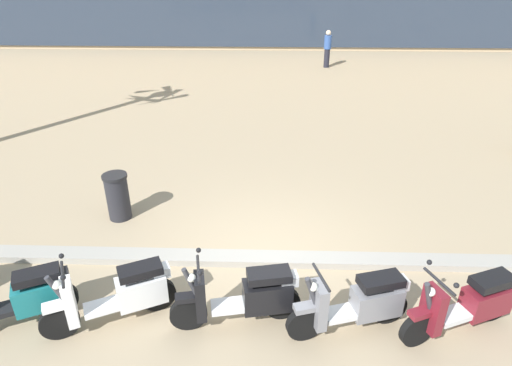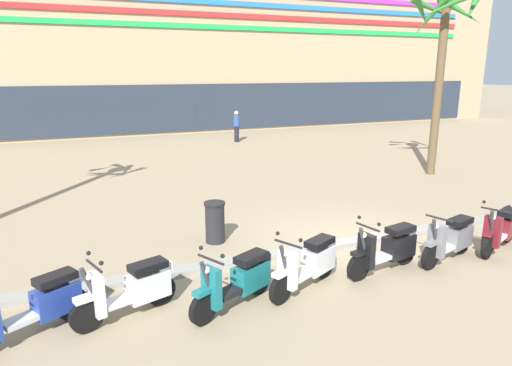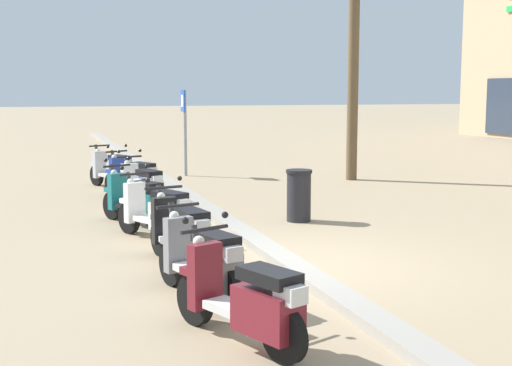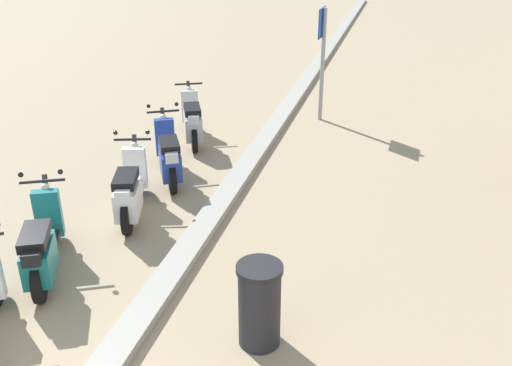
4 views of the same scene
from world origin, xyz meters
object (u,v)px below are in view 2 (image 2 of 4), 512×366
(scooter_white_last_in_row, at_px, (309,263))
(pedestrian_by_palm_tree, at_px, (237,126))
(scooter_black_lead_nearest, at_px, (389,248))
(scooter_maroon_far_back, at_px, (502,229))
(scooter_teal_second_in_line, at_px, (239,280))
(scooter_white_mid_centre, at_px, (133,289))
(palm_tree_by_mall_entrance, at_px, (443,35))
(litter_bin, at_px, (215,222))
(scooter_blue_mid_front, at_px, (37,305))
(scooter_grey_gap_after_mid, at_px, (451,239))

(scooter_white_last_in_row, relative_size, pedestrian_by_palm_tree, 1.02)
(scooter_black_lead_nearest, height_order, scooter_maroon_far_back, same)
(scooter_white_last_in_row, bearing_deg, scooter_black_lead_nearest, 0.37)
(pedestrian_by_palm_tree, bearing_deg, scooter_white_last_in_row, -105.95)
(scooter_teal_second_in_line, bearing_deg, scooter_white_mid_centre, 168.01)
(scooter_white_mid_centre, bearing_deg, scooter_maroon_far_back, -1.80)
(palm_tree_by_mall_entrance, bearing_deg, pedestrian_by_palm_tree, 111.66)
(scooter_white_last_in_row, height_order, scooter_black_lead_nearest, same)
(scooter_teal_second_in_line, height_order, litter_bin, scooter_teal_second_in_line)
(scooter_blue_mid_front, xyz_separation_m, litter_bin, (3.55, 2.51, 0.03))
(scooter_white_last_in_row, xyz_separation_m, scooter_black_lead_nearest, (1.78, 0.01, 0.01))
(scooter_teal_second_in_line, xyz_separation_m, litter_bin, (0.50, 2.88, 0.04))
(scooter_grey_gap_after_mid, bearing_deg, scooter_black_lead_nearest, 177.17)
(scooter_grey_gap_after_mid, bearing_deg, palm_tree_by_mall_entrance, 49.31)
(scooter_white_mid_centre, relative_size, scooter_grey_gap_after_mid, 0.98)
(scooter_teal_second_in_line, relative_size, pedestrian_by_palm_tree, 1.00)
(scooter_black_lead_nearest, bearing_deg, scooter_maroon_far_back, -0.60)
(scooter_teal_second_in_line, height_order, scooter_maroon_far_back, same)
(scooter_white_last_in_row, distance_m, litter_bin, 2.90)
(scooter_white_last_in_row, distance_m, scooter_black_lead_nearest, 1.78)
(scooter_blue_mid_front, bearing_deg, scooter_black_lead_nearest, -2.17)
(scooter_white_last_in_row, xyz_separation_m, pedestrian_by_palm_tree, (4.72, 16.50, 0.44))
(litter_bin, bearing_deg, palm_tree_by_mall_entrance, 20.06)
(scooter_white_mid_centre, distance_m, scooter_white_last_in_row, 3.08)
(scooter_grey_gap_after_mid, bearing_deg, scooter_white_last_in_row, 178.89)
(scooter_black_lead_nearest, relative_size, scooter_grey_gap_after_mid, 1.06)
(scooter_maroon_far_back, height_order, litter_bin, scooter_maroon_far_back)
(scooter_blue_mid_front, relative_size, scooter_black_lead_nearest, 0.91)
(scooter_grey_gap_after_mid, height_order, litter_bin, scooter_grey_gap_after_mid)
(scooter_white_last_in_row, relative_size, scooter_maroon_far_back, 0.97)
(scooter_blue_mid_front, height_order, scooter_grey_gap_after_mid, scooter_blue_mid_front)
(scooter_blue_mid_front, distance_m, scooter_white_mid_centre, 1.38)
(scooter_blue_mid_front, bearing_deg, palm_tree_by_mall_entrance, 24.54)
(scooter_white_last_in_row, height_order, palm_tree_by_mall_entrance, palm_tree_by_mall_entrance)
(scooter_white_last_in_row, xyz_separation_m, litter_bin, (-0.90, 2.75, 0.03))
(palm_tree_by_mall_entrance, bearing_deg, scooter_teal_second_in_line, -147.77)
(scooter_maroon_far_back, bearing_deg, litter_bin, 154.15)
(scooter_maroon_far_back, xyz_separation_m, litter_bin, (-5.72, 2.77, 0.04))
(scooter_black_lead_nearest, bearing_deg, scooter_grey_gap_after_mid, -2.83)
(scooter_blue_mid_front, distance_m, pedestrian_by_palm_tree, 18.66)
(scooter_grey_gap_after_mid, xyz_separation_m, palm_tree_by_mall_entrance, (5.46, 6.35, 4.59))
(scooter_blue_mid_front, xyz_separation_m, scooter_teal_second_in_line, (3.05, -0.38, -0.01))
(pedestrian_by_palm_tree, bearing_deg, scooter_white_mid_centre, -115.59)
(scooter_grey_gap_after_mid, bearing_deg, scooter_teal_second_in_line, -179.22)
(scooter_white_mid_centre, bearing_deg, pedestrian_by_palm_tree, 64.41)
(scooter_teal_second_in_line, xyz_separation_m, pedestrian_by_palm_tree, (6.12, 16.63, 0.45))
(scooter_blue_mid_front, height_order, scooter_black_lead_nearest, same)
(scooter_teal_second_in_line, xyz_separation_m, palm_tree_by_mall_entrance, (10.17, 6.41, 4.60))
(scooter_white_mid_centre, relative_size, pedestrian_by_palm_tree, 1.01)
(pedestrian_by_palm_tree, xyz_separation_m, litter_bin, (-5.62, -13.74, -0.41))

